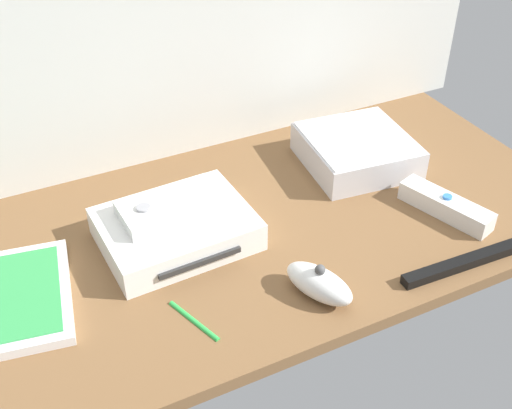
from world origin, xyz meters
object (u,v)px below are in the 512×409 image
sensor_bar (477,258)px  stylus_pen (194,319)px  mini_computer (357,150)px  remote_classic_pad (171,206)px  game_console (176,229)px  remote_nunchuk (319,283)px  remote_wand (446,206)px  game_case (16,298)px

sensor_bar → stylus_pen: sensor_bar is taller
mini_computer → remote_classic_pad: (-34.59, -4.60, 2.77)cm
game_console → sensor_bar: bearing=-35.1°
remote_nunchuk → stylus_pen: (-16.38, 2.83, -1.69)cm
mini_computer → remote_classic_pad: remote_classic_pad is taller
remote_classic_pad → stylus_pen: 18.07cm
remote_classic_pad → remote_wand: bearing=-21.7°
stylus_pen → game_console: bearing=76.7°
remote_wand → sensor_bar: bearing=-124.6°
sensor_bar → game_case: bearing=163.3°
game_console → remote_classic_pad: 3.47cm
game_case → sensor_bar: size_ratio=0.87×
game_case → remote_wand: bearing=0.8°
remote_nunchuk → game_console: bearing=101.3°
remote_nunchuk → sensor_bar: bearing=-33.6°
mini_computer → remote_classic_pad: 35.01cm
mini_computer → game_case: (-57.47, -8.41, -1.88)cm
game_case → game_console: bearing=15.7°
remote_wand → sensor_bar: 11.23cm
game_console → sensor_bar: 42.27cm
mini_computer → game_case: mini_computer is taller
game_case → remote_classic_pad: remote_classic_pad is taller
sensor_bar → stylus_pen: size_ratio=2.67×
remote_classic_pad → game_console: bearing=-89.2°
stylus_pen → remote_wand: bearing=4.9°
remote_wand → stylus_pen: 42.73cm
remote_wand → remote_classic_pad: size_ratio=1.03×
game_console → remote_wand: game_console is taller
game_console → mini_computer: mini_computer is taller
mini_computer → remote_nunchuk: (-21.82, -24.39, -0.60)cm
game_case → stylus_pen: game_case is taller
remote_classic_pad → game_case: bearing=-173.4°
mini_computer → remote_classic_pad: size_ratio=1.26×
game_console → stylus_pen: (-3.70, -15.65, -1.85)cm
game_console → sensor_bar: size_ratio=0.90×
stylus_pen → remote_classic_pad: bearing=78.0°
remote_classic_pad → mini_computer: bearing=4.7°
game_case → remote_nunchuk: bearing=-14.7°
remote_nunchuk → sensor_bar: remote_nunchuk is taller
game_console → game_case: (-22.96, -2.50, -1.44)cm
remote_nunchuk → game_case: bearing=132.7°
sensor_bar → stylus_pen: (-39.32, 7.06, -0.35)cm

